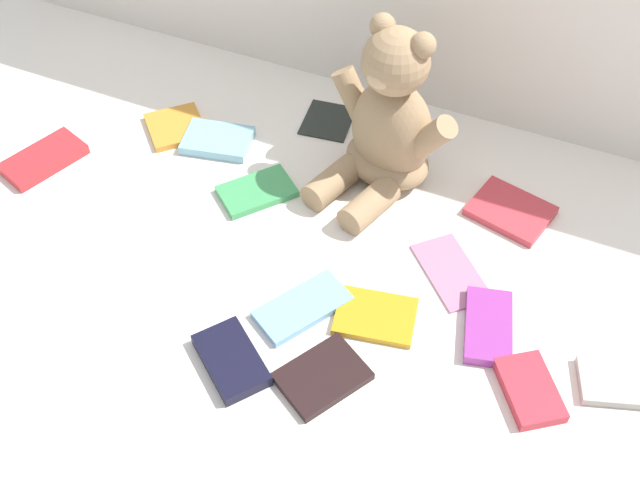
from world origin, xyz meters
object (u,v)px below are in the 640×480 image
at_px(book_case_9, 305,308).
at_px(book_case_11, 218,140).
at_px(book_case_1, 322,376).
at_px(book_case_7, 375,316).
at_px(teddy_bear, 388,127).
at_px(book_case_13, 510,211).
at_px(book_case_8, 627,384).
at_px(book_case_5, 529,390).
at_px(book_case_12, 328,120).
at_px(book_case_10, 257,191).
at_px(book_case_3, 231,360).
at_px(book_case_6, 450,273).
at_px(book_case_2, 488,327).
at_px(book_case_4, 176,127).
at_px(book_case_0, 44,159).

bearing_deg(book_case_9, book_case_11, -11.89).
xyz_separation_m(book_case_1, book_case_7, (0.03, 0.12, -0.00)).
bearing_deg(teddy_bear, book_case_13, 17.20).
bearing_deg(book_case_7, book_case_8, -95.86).
bearing_deg(book_case_5, book_case_12, 103.31).
bearing_deg(book_case_5, book_case_10, 123.69).
distance_m(book_case_3, book_case_6, 0.36).
relative_size(book_case_3, book_case_10, 0.96).
xyz_separation_m(teddy_bear, book_case_3, (-0.06, -0.44, -0.10)).
xyz_separation_m(book_case_5, book_case_12, (-0.47, 0.41, -0.01)).
bearing_deg(book_case_2, book_case_12, -54.59).
height_order(book_case_3, book_case_10, book_case_3).
distance_m(book_case_4, book_case_13, 0.61).
bearing_deg(book_case_1, book_case_13, 99.26).
relative_size(book_case_9, book_case_12, 1.39).
height_order(book_case_3, book_case_9, book_case_3).
xyz_separation_m(book_case_2, book_case_10, (-0.43, 0.11, -0.00)).
distance_m(book_case_3, book_case_7, 0.22).
bearing_deg(book_case_13, teddy_bear, -76.98).
bearing_deg(book_case_10, book_case_11, 4.30).
bearing_deg(book_case_2, book_case_13, -97.61).
distance_m(book_case_4, book_case_8, 0.86).
distance_m(teddy_bear, book_case_8, 0.52).
xyz_separation_m(book_case_6, book_case_8, (0.28, -0.09, 0.00)).
bearing_deg(book_case_4, book_case_0, 0.94).
distance_m(book_case_2, book_case_5, 0.11).
height_order(book_case_0, book_case_4, book_case_0).
distance_m(book_case_2, book_case_12, 0.51).
height_order(book_case_7, book_case_10, book_case_10).
distance_m(book_case_2, book_case_6, 0.11).
xyz_separation_m(book_case_3, book_case_6, (0.23, 0.27, -0.01)).
distance_m(book_case_2, book_case_13, 0.24).
relative_size(teddy_bear, book_case_7, 2.52).
bearing_deg(book_case_12, book_case_9, 101.42).
bearing_deg(book_case_10, book_case_6, -146.67).
distance_m(book_case_7, book_case_8, 0.35).
distance_m(book_case_3, book_case_8, 0.54).
bearing_deg(book_case_9, book_case_5, -149.95).
height_order(book_case_0, book_case_8, book_case_0).
height_order(book_case_6, book_case_7, book_case_7).
bearing_deg(book_case_7, book_case_10, 48.96).
bearing_deg(book_case_2, book_case_7, 1.87).
distance_m(book_case_0, book_case_5, 0.88).
xyz_separation_m(book_case_1, book_case_12, (-0.21, 0.50, -0.00)).
height_order(book_case_4, book_case_6, book_case_4).
relative_size(book_case_5, book_case_12, 1.05).
bearing_deg(book_case_13, book_case_5, 32.24).
bearing_deg(book_case_5, book_case_7, 136.40).
height_order(book_case_4, book_case_7, book_case_4).
bearing_deg(book_case_11, book_case_10, -136.76).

